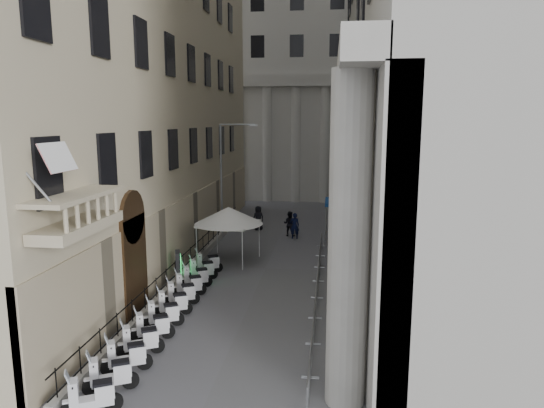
{
  "coord_description": "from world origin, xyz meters",
  "views": [
    {
      "loc": [
        3.69,
        -7.91,
        8.58
      ],
      "look_at": [
        0.84,
        15.48,
        4.5
      ],
      "focal_mm": 32.0,
      "sensor_mm": 36.0,
      "label": 1
    }
  ],
  "objects_px": {
    "pedestrian_b": "(289,224)",
    "info_kiosk": "(178,268)",
    "street_lamp": "(226,171)",
    "security_tent": "(226,215)",
    "pedestrian_a": "(295,226)"
  },
  "relations": [
    {
      "from": "pedestrian_b",
      "to": "info_kiosk",
      "type": "bearing_deg",
      "value": 78.79
    },
    {
      "from": "street_lamp",
      "to": "info_kiosk",
      "type": "xyz_separation_m",
      "value": [
        -0.32,
        -10.45,
        -4.07
      ]
    },
    {
      "from": "street_lamp",
      "to": "info_kiosk",
      "type": "height_order",
      "value": "street_lamp"
    },
    {
      "from": "info_kiosk",
      "to": "street_lamp",
      "type": "bearing_deg",
      "value": 68.96
    },
    {
      "from": "security_tent",
      "to": "pedestrian_a",
      "type": "xyz_separation_m",
      "value": [
        3.83,
        5.94,
        -1.88
      ]
    },
    {
      "from": "pedestrian_a",
      "to": "info_kiosk",
      "type": "bearing_deg",
      "value": 54.25
    },
    {
      "from": "street_lamp",
      "to": "pedestrian_b",
      "type": "bearing_deg",
      "value": 14.12
    },
    {
      "from": "street_lamp",
      "to": "pedestrian_a",
      "type": "relative_size",
      "value": 4.38
    },
    {
      "from": "security_tent",
      "to": "pedestrian_b",
      "type": "bearing_deg",
      "value": 63.04
    },
    {
      "from": "street_lamp",
      "to": "info_kiosk",
      "type": "relative_size",
      "value": 4.65
    },
    {
      "from": "street_lamp",
      "to": "pedestrian_a",
      "type": "distance_m",
      "value": 6.44
    },
    {
      "from": "security_tent",
      "to": "info_kiosk",
      "type": "xyz_separation_m",
      "value": [
        -1.5,
        -4.9,
        -1.93
      ]
    },
    {
      "from": "info_kiosk",
      "to": "pedestrian_b",
      "type": "bearing_deg",
      "value": 47.82
    },
    {
      "from": "pedestrian_a",
      "to": "street_lamp",
      "type": "bearing_deg",
      "value": -5.04
    },
    {
      "from": "security_tent",
      "to": "pedestrian_b",
      "type": "xyz_separation_m",
      "value": [
        3.39,
        6.66,
        -1.89
      ]
    }
  ]
}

